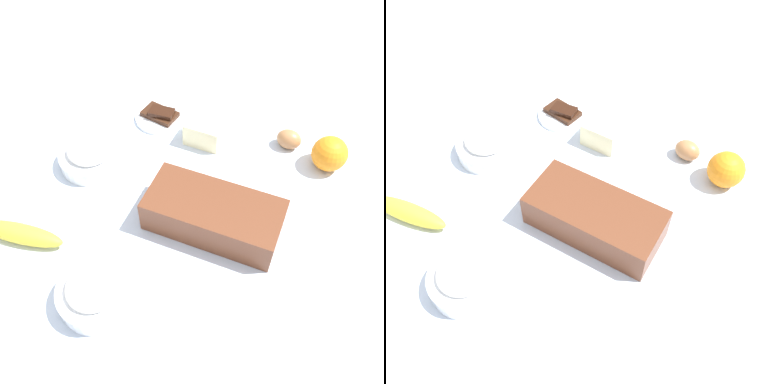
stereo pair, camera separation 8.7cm
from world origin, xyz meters
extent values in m
cube|color=silver|center=(0.00, 0.00, -0.01)|extent=(2.40, 2.40, 0.02)
cube|color=brown|center=(0.07, -0.04, 0.04)|extent=(0.28, 0.14, 0.08)
cube|color=black|center=(0.07, -0.04, 0.04)|extent=(0.27, 0.12, 0.07)
cylinder|color=white|center=(-0.07, -0.28, 0.02)|extent=(0.14, 0.14, 0.05)
torus|color=white|center=(-0.07, -0.28, 0.04)|extent=(0.14, 0.14, 0.01)
ellipsoid|color=white|center=(-0.07, -0.28, 0.05)|extent=(0.10, 0.10, 0.04)
cylinder|color=white|center=(-0.27, 0.02, 0.02)|extent=(0.15, 0.15, 0.04)
torus|color=white|center=(-0.27, 0.02, 0.03)|extent=(0.15, 0.15, 0.01)
ellipsoid|color=white|center=(-0.27, 0.02, 0.05)|extent=(0.10, 0.10, 0.04)
ellipsoid|color=yellow|center=(-0.29, -0.23, 0.02)|extent=(0.19, 0.07, 0.04)
sphere|color=orange|center=(0.25, 0.23, 0.04)|extent=(0.08, 0.08, 0.08)
cube|color=#F4EDB2|center=(-0.05, 0.19, 0.03)|extent=(0.09, 0.06, 0.06)
ellipsoid|color=#AB7346|center=(0.15, 0.26, 0.02)|extent=(0.07, 0.05, 0.05)
cylinder|color=white|center=(-0.19, 0.23, 0.01)|extent=(0.13, 0.13, 0.01)
cube|color=#381E11|center=(-0.19, 0.23, 0.02)|extent=(0.10, 0.07, 0.01)
cube|color=black|center=(-0.18, 0.22, 0.03)|extent=(0.07, 0.04, 0.01)
camera|label=1|loc=(0.23, -0.53, 0.75)|focal=39.51mm
camera|label=2|loc=(0.31, -0.48, 0.75)|focal=39.51mm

